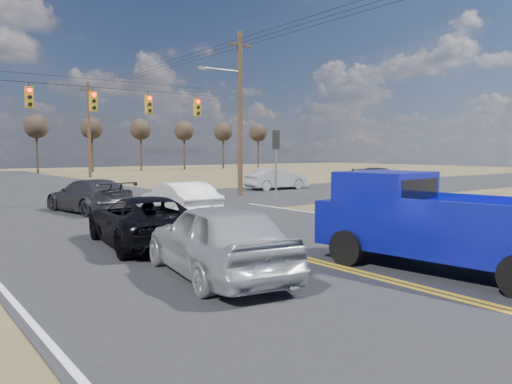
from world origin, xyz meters
TOP-DOWN VIEW (x-y plane):
  - ground at (0.00, 0.00)m, footprint 160.00×160.00m
  - road_main at (0.00, 10.00)m, footprint 14.00×120.00m
  - road_cross at (0.00, 18.00)m, footprint 120.00×12.00m
  - signal_gantry at (0.50, 17.79)m, footprint 19.60×4.83m
  - utility_poles at (0.00, 17.00)m, footprint 19.60×58.32m
  - treeline at (0.00, 26.96)m, footprint 87.00×117.80m
  - pickup_truck at (1.67, -0.52)m, footprint 3.10×6.33m
  - silver_suv at (-2.75, 2.06)m, footprint 2.77×5.25m
  - black_suv at (-2.48, 6.57)m, footprint 3.10×5.55m
  - white_car_queue at (0.93, 10.75)m, footprint 2.01×4.85m
  - dgrey_car_queue at (-1.16, 15.50)m, footprint 2.95×5.54m
  - cross_car_east_near at (14.34, 20.94)m, footprint 2.03×4.84m
  - cross_car_east_far at (22.82, 18.57)m, footprint 2.99×5.51m

SIDE VIEW (x-z plane):
  - ground at x=0.00m, z-range 0.00..0.00m
  - road_main at x=0.00m, z-range -0.01..0.01m
  - road_cross at x=0.00m, z-range -0.01..0.01m
  - black_suv at x=-2.48m, z-range 0.00..1.47m
  - cross_car_east_far at x=22.82m, z-range 0.00..1.52m
  - dgrey_car_queue at x=-1.16m, z-range 0.00..1.53m
  - cross_car_east_near at x=14.34m, z-range 0.00..1.56m
  - white_car_queue at x=0.93m, z-range 0.00..1.56m
  - silver_suv at x=-2.75m, z-range 0.00..1.70m
  - pickup_truck at x=1.67m, z-range -0.03..2.25m
  - signal_gantry at x=0.50m, z-range 0.06..10.06m
  - utility_poles at x=0.00m, z-range 0.23..10.23m
  - treeline at x=0.00m, z-range 2.00..9.40m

